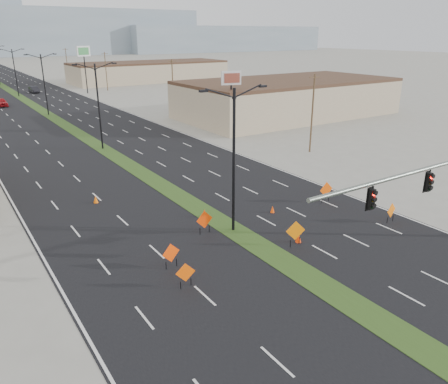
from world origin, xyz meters
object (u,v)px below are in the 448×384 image
signal_mast (445,183)px  cone_1 (298,238)px  construction_sign_4 (391,211)px  pole_sign_east_far (84,55)px  car_left (1,102)px  construction_sign_3 (295,231)px  cone_0 (204,213)px  construction_sign_5 (326,190)px  construction_sign_1 (185,273)px  cone_3 (96,199)px  construction_sign_2 (204,220)px  streetlight_2 (44,83)px  streetlight_3 (15,71)px  streetlight_1 (98,104)px  pole_sign_east_near (231,83)px  construction_sign_0 (171,254)px  car_mid (34,90)px  cone_2 (272,209)px  streetlight_0 (234,157)px

signal_mast → cone_1: bearing=134.9°
construction_sign_4 → pole_sign_east_far: pole_sign_east_far is taller
car_left → construction_sign_3: size_ratio=2.58×
car_left → cone_0: 67.65m
construction_sign_5 → construction_sign_1: bearing=-159.4°
signal_mast → cone_0: size_ratio=24.73×
cone_0 → cone_3: (-5.98, 7.55, -0.00)m
car_left → construction_sign_5: size_ratio=2.61×
construction_sign_1 → construction_sign_2: (4.43, 5.32, 0.14)m
streetlight_2 → construction_sign_3: bearing=-88.1°
signal_mast → streetlight_3: streetlight_3 is taller
construction_sign_3 → construction_sign_4: (8.57, -1.01, -0.17)m
streetlight_1 → pole_sign_east_far: (14.40, 52.82, 3.23)m
streetlight_2 → pole_sign_east_near: (18.16, -29.13, 1.41)m
car_left → cone_0: size_ratio=6.99×
construction_sign_3 → construction_sign_5: 8.84m
construction_sign_0 → construction_sign_3: size_ratio=0.90×
car_mid → cone_2: (0.27, -87.51, -0.46)m
construction_sign_3 → pole_sign_east_far: (12.40, 85.09, 7.59)m
streetlight_3 → cone_1: bearing=-88.3°
construction_sign_0 → pole_sign_east_near: pole_sign_east_near is taller
pole_sign_east_far → construction_sign_5: bearing=-111.9°
car_left → car_mid: car_left is taller
streetlight_0 → construction_sign_2: 4.88m
construction_sign_2 → pole_sign_east_near: bearing=51.3°
streetlight_0 → car_mid: size_ratio=2.25×
cone_0 → pole_sign_east_far: size_ratio=0.06×
streetlight_3 → car_left: streetlight_3 is taller
car_left → pole_sign_east_far: pole_sign_east_far is taller
car_mid → pole_sign_east_near: size_ratio=0.53×
construction_sign_0 → pole_sign_east_far: 85.99m
construction_sign_4 → cone_3: (-17.07, 15.96, -0.56)m
car_mid → construction_sign_1: bearing=-99.6°
signal_mast → construction_sign_0: signal_mast is taller
car_left → car_mid: (9.47, 17.87, -0.05)m
cone_3 → construction_sign_4: bearing=-43.1°
streetlight_2 → pole_sign_east_far: pole_sign_east_far is taller
cone_1 → cone_3: 17.24m
construction_sign_1 → pole_sign_east_near: size_ratio=0.18×
construction_sign_0 → construction_sign_1: 2.37m
construction_sign_2 → construction_sign_3: (4.00, -4.92, 0.04)m
cone_1 → cone_2: cone_1 is taller
car_left → cone_1: size_ratio=6.91×
pole_sign_east_near → pole_sign_east_far: size_ratio=0.80×
construction_sign_0 → construction_sign_2: size_ratio=0.93×
construction_sign_0 → cone_0: (5.60, 5.46, -0.61)m
construction_sign_2 → construction_sign_3: bearing=-52.0°
streetlight_1 → cone_0: streetlight_1 is taller
streetlight_3 → cone_2: (4.41, -83.03, -5.14)m
construction_sign_2 → pole_sign_east_far: pole_sign_east_far is taller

